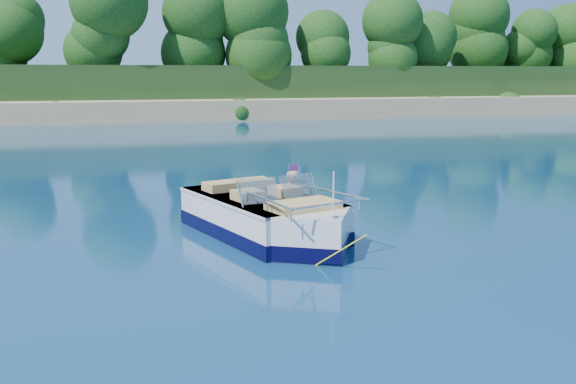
# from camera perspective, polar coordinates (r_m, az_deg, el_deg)

# --- Properties ---
(ground) EXTENTS (160.00, 160.00, 0.00)m
(ground) POSITION_cam_1_polar(r_m,az_deg,el_deg) (11.93, -2.96, -6.16)
(ground) COLOR #0A2546
(ground) RESTS_ON ground
(shoreline) EXTENTS (170.00, 59.00, 6.00)m
(shoreline) POSITION_cam_1_polar(r_m,az_deg,el_deg) (75.00, -14.05, 8.35)
(shoreline) COLOR #A07F5D
(shoreline) RESTS_ON ground
(treeline) EXTENTS (150.00, 7.12, 8.19)m
(treeline) POSITION_cam_1_polar(r_m,az_deg,el_deg) (52.26, -13.34, 12.58)
(treeline) COLOR black
(treeline) RESTS_ON ground
(motorboat) EXTENTS (3.09, 5.61, 1.93)m
(motorboat) POSITION_cam_1_polar(r_m,az_deg,el_deg) (13.47, -1.57, -2.55)
(motorboat) COLOR silver
(motorboat) RESTS_ON ground
(tow_tube) EXTENTS (1.44, 1.44, 0.35)m
(tow_tube) POSITION_cam_1_polar(r_m,az_deg,el_deg) (15.97, 1.00, -1.51)
(tow_tube) COLOR #E8C100
(tow_tube) RESTS_ON ground
(boy) EXTENTS (0.56, 0.91, 1.67)m
(boy) POSITION_cam_1_polar(r_m,az_deg,el_deg) (16.01, 0.49, -1.81)
(boy) COLOR tan
(boy) RESTS_ON ground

